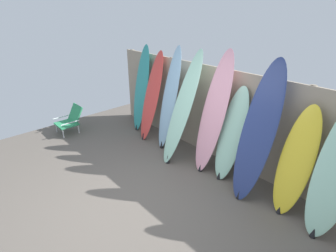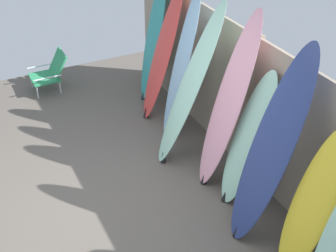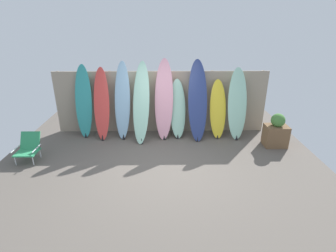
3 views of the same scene
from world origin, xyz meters
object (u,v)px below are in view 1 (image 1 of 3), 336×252
object	(u,v)px
surfboard_navy_6	(258,133)
surfboard_yellow_7	(296,162)
surfboard_red_1	(152,97)
surfboard_skyblue_2	(169,100)
surfboard_seafoam_3	(182,109)
surfboard_teal_0	(141,90)
beach_chair	(71,119)
surfboard_pink_4	(213,114)
surfboard_seafoam_5	(231,135)

from	to	relation	value
surfboard_navy_6	surfboard_yellow_7	bearing A→B (deg)	8.31
surfboard_red_1	surfboard_skyblue_2	world-z (taller)	surfboard_skyblue_2
surfboard_seafoam_3	surfboard_skyblue_2	bearing A→B (deg)	163.37
surfboard_teal_0	beach_chair	xyz separation A→B (m)	(-1.00, -1.40, -0.67)
surfboard_pink_4	surfboard_yellow_7	distance (m)	1.53
surfboard_navy_6	surfboard_yellow_7	distance (m)	0.65
surfboard_seafoam_3	surfboard_navy_6	bearing A→B (deg)	2.67
surfboard_teal_0	surfboard_pink_4	xyz separation A→B (m)	(2.24, -0.10, 0.08)
beach_chair	surfboard_skyblue_2	bearing A→B (deg)	20.70
surfboard_pink_4	surfboard_yellow_7	xyz separation A→B (m)	(1.51, -0.01, -0.28)
beach_chair	surfboard_seafoam_3	bearing A→B (deg)	12.38
surfboard_red_1	surfboard_yellow_7	size ratio (longest dim) A/B	1.21
surfboard_navy_6	surfboard_seafoam_3	bearing A→B (deg)	-177.33
surfboard_skyblue_2	surfboard_navy_6	distance (m)	2.06
surfboard_skyblue_2	surfboard_seafoam_3	size ratio (longest dim) A/B	1.00
surfboard_skyblue_2	beach_chair	world-z (taller)	surfboard_skyblue_2
surfboard_seafoam_3	surfboard_pink_4	bearing A→B (deg)	14.98
surfboard_skyblue_2	surfboard_red_1	bearing A→B (deg)	-179.78
surfboard_seafoam_5	beach_chair	xyz separation A→B (m)	(-3.62, -1.33, -0.47)
beach_chair	surfboard_teal_0	bearing A→B (deg)	43.45
surfboard_seafoam_3	beach_chair	size ratio (longest dim) A/B	3.36
surfboard_seafoam_5	surfboard_navy_6	world-z (taller)	surfboard_navy_6
surfboard_red_1	surfboard_seafoam_5	bearing A→B (deg)	1.10
surfboard_teal_0	surfboard_seafoam_3	size ratio (longest dim) A/B	0.96
surfboard_seafoam_3	surfboard_navy_6	distance (m)	1.53
surfboard_seafoam_3	surfboard_seafoam_5	distance (m)	1.04
surfboard_pink_4	surfboard_yellow_7	size ratio (longest dim) A/B	1.35
surfboard_skyblue_2	surfboard_pink_4	bearing A→B (deg)	0.27
surfboard_pink_4	surfboard_skyblue_2	bearing A→B (deg)	-179.73
surfboard_navy_6	surfboard_red_1	bearing A→B (deg)	178.16
surfboard_pink_4	surfboard_yellow_7	bearing A→B (deg)	-0.24
surfboard_navy_6	beach_chair	distance (m)	4.39
surfboard_skyblue_2	surfboard_yellow_7	xyz separation A→B (m)	(2.65, -0.00, -0.25)
surfboard_red_1	beach_chair	world-z (taller)	surfboard_red_1
surfboard_seafoam_3	surfboard_yellow_7	xyz separation A→B (m)	(2.12, 0.16, -0.24)
surfboard_seafoam_5	surfboard_navy_6	size ratio (longest dim) A/B	0.75
surfboard_red_1	beach_chair	size ratio (longest dim) A/B	3.10
surfboard_pink_4	surfboard_navy_6	world-z (taller)	surfboard_pink_4
surfboard_skyblue_2	surfboard_seafoam_5	bearing A→B (deg)	1.44
surfboard_pink_4	surfboard_seafoam_5	xyz separation A→B (m)	(0.38, 0.03, -0.28)
surfboard_skyblue_2	surfboard_yellow_7	world-z (taller)	surfboard_skyblue_2
surfboard_seafoam_3	surfboard_pink_4	distance (m)	0.63
surfboard_navy_6	surfboard_yellow_7	xyz separation A→B (m)	(0.59, 0.09, -0.27)
surfboard_navy_6	surfboard_seafoam_5	bearing A→B (deg)	166.83
surfboard_navy_6	surfboard_skyblue_2	bearing A→B (deg)	177.58
surfboard_red_1	surfboard_seafoam_3	xyz separation A→B (m)	(1.11, -0.16, 0.08)
surfboard_navy_6	beach_chair	bearing A→B (deg)	-163.76
surfboard_skyblue_2	surfboard_yellow_7	distance (m)	2.66
surfboard_yellow_7	surfboard_seafoam_5	bearing A→B (deg)	178.01
surfboard_seafoam_5	surfboard_red_1	bearing A→B (deg)	-178.90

